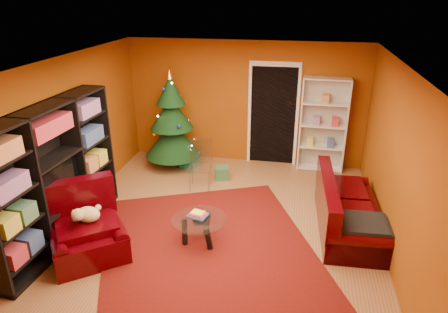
% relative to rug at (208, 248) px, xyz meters
% --- Properties ---
extents(floor, '(5.00, 5.50, 0.05)m').
position_rel_rug_xyz_m(floor, '(0.04, 0.65, -0.03)').
color(floor, brown).
rests_on(floor, ground).
extents(ceiling, '(5.00, 5.50, 0.05)m').
position_rel_rug_xyz_m(ceiling, '(0.04, 0.65, 2.62)').
color(ceiling, silver).
rests_on(ceiling, wall_back).
extents(wall_back, '(5.00, 0.05, 2.60)m').
position_rel_rug_xyz_m(wall_back, '(0.04, 3.42, 1.29)').
color(wall_back, '#95470C').
rests_on(wall_back, ground).
extents(wall_left, '(0.05, 5.50, 2.60)m').
position_rel_rug_xyz_m(wall_left, '(-2.48, 0.65, 1.29)').
color(wall_left, '#95470C').
rests_on(wall_left, ground).
extents(wall_right, '(0.05, 5.50, 2.60)m').
position_rel_rug_xyz_m(wall_right, '(2.57, 0.65, 1.29)').
color(wall_right, '#95470C').
rests_on(wall_right, ground).
extents(doorway, '(1.06, 0.60, 2.16)m').
position_rel_rug_xyz_m(doorway, '(0.64, 3.38, 1.04)').
color(doorway, black).
rests_on(doorway, floor).
extents(rug, '(4.13, 4.39, 0.02)m').
position_rel_rug_xyz_m(rug, '(0.00, 0.00, 0.00)').
color(rug, '#5C110C').
rests_on(rug, floor).
extents(media_unit, '(0.52, 2.72, 2.07)m').
position_rel_rug_xyz_m(media_unit, '(-2.23, -0.13, 1.03)').
color(media_unit, black).
rests_on(media_unit, floor).
extents(christmas_tree, '(1.30, 1.30, 2.09)m').
position_rel_rug_xyz_m(christmas_tree, '(-1.40, 2.80, 1.00)').
color(christmas_tree, black).
rests_on(christmas_tree, floor).
extents(gift_box_teal, '(0.42, 0.42, 0.33)m').
position_rel_rug_xyz_m(gift_box_teal, '(-1.05, 2.79, 0.15)').
color(gift_box_teal, '#17777C').
rests_on(gift_box_teal, floor).
extents(gift_box_green, '(0.31, 0.31, 0.26)m').
position_rel_rug_xyz_m(gift_box_green, '(-0.26, 2.35, 0.12)').
color(gift_box_green, '#2C6839').
rests_on(gift_box_green, floor).
extents(white_bookshelf, '(0.93, 0.36, 1.99)m').
position_rel_rug_xyz_m(white_bookshelf, '(1.67, 3.22, 0.96)').
color(white_bookshelf, white).
rests_on(white_bookshelf, floor).
extents(armchair, '(1.50, 1.50, 0.84)m').
position_rel_rug_xyz_m(armchair, '(-1.63, -0.44, 0.41)').
color(armchair, black).
rests_on(armchair, rug).
extents(dog, '(0.50, 0.48, 0.27)m').
position_rel_rug_xyz_m(dog, '(-1.62, -0.37, 0.61)').
color(dog, beige).
rests_on(dog, armchair).
extents(sofa, '(0.98, 2.02, 0.85)m').
position_rel_rug_xyz_m(sofa, '(2.06, 0.96, 0.42)').
color(sofa, black).
rests_on(sofa, rug).
extents(coffee_table, '(1.00, 1.00, 0.52)m').
position_rel_rug_xyz_m(coffee_table, '(-0.15, 0.13, 0.21)').
color(coffee_table, gray).
rests_on(coffee_table, rug).
extents(acrylic_chair, '(0.49, 0.53, 0.85)m').
position_rel_rug_xyz_m(acrylic_chair, '(-0.58, 1.88, 0.42)').
color(acrylic_chair, '#66605B').
rests_on(acrylic_chair, rug).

